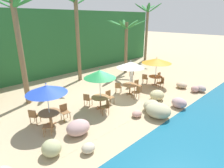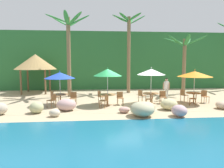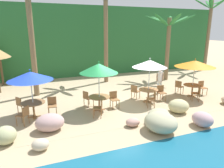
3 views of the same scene
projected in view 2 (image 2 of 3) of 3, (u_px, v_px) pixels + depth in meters
name	position (u px, v px, depth m)	size (l,w,h in m)	color
ground_plane	(123.00, 104.00, 14.77)	(120.00, 120.00, 0.00)	tan
terrace_deck	(123.00, 104.00, 14.77)	(18.00, 5.20, 0.01)	tan
foliage_backdrop	(112.00, 61.00, 23.36)	(28.00, 2.40, 6.00)	#286633
rock_seawall	(118.00, 108.00, 12.00)	(14.80, 2.91, 0.78)	#AA9694
umbrella_blue	(60.00, 75.00, 14.13)	(2.01, 2.01, 2.32)	silver
dining_table_blue	(60.00, 96.00, 14.28)	(1.10, 1.10, 0.74)	olive
chair_blue_seaward	(73.00, 97.00, 14.38)	(0.46, 0.46, 0.87)	olive
chair_blue_inland	(54.00, 96.00, 14.88)	(0.59, 0.59, 0.87)	olive
chair_blue_left	(52.00, 100.00, 13.50)	(0.59, 0.59, 0.87)	olive
umbrella_green	(108.00, 72.00, 14.10)	(1.90, 1.90, 2.55)	silver
dining_table_green	(108.00, 96.00, 14.27)	(1.10, 1.10, 0.74)	olive
chair_green_seaward	(120.00, 97.00, 14.47)	(0.43, 0.44, 0.87)	olive
chair_green_inland	(101.00, 96.00, 14.97)	(0.56, 0.56, 0.87)	olive
chair_green_left	(104.00, 100.00, 13.45)	(0.56, 0.56, 0.87)	olive
umbrella_white	(151.00, 72.00, 14.61)	(1.92, 1.92, 2.54)	silver
dining_table_white	(151.00, 95.00, 14.77)	(1.10, 1.10, 0.74)	olive
chair_white_seaward	(163.00, 96.00, 14.86)	(0.46, 0.47, 0.87)	olive
chair_white_inland	(141.00, 95.00, 15.42)	(0.58, 0.58, 0.87)	olive
chair_white_left	(151.00, 98.00, 13.95)	(0.55, 0.55, 0.87)	olive
umbrella_orange	(195.00, 74.00, 14.77)	(2.36, 2.36, 2.36)	silver
dining_table_orange	(194.00, 95.00, 14.92)	(1.10, 1.10, 0.74)	olive
chair_orange_seaward	(205.00, 96.00, 15.10)	(0.42, 0.43, 0.87)	olive
chair_orange_inland	(184.00, 94.00, 15.64)	(0.56, 0.55, 0.87)	olive
chair_orange_left	(194.00, 98.00, 14.13)	(0.58, 0.58, 0.87)	olive
palm_tree_nearest	(69.00, 41.00, 17.41)	(3.56, 3.57, 6.71)	brown
palm_tree_second	(129.00, 42.00, 19.57)	(3.11, 2.95, 7.14)	brown
palm_tree_third	(184.00, 53.00, 19.04)	(3.71, 3.75, 5.17)	brown
palapa_hut	(35.00, 62.00, 19.72)	(3.81, 3.81, 3.59)	brown
waiter_in_white	(166.00, 87.00, 15.98)	(0.52, 0.35, 1.70)	white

